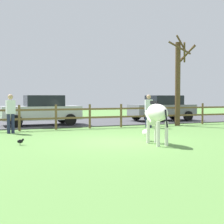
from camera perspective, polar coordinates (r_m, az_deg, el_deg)
The scene contains 10 objects.
ground_plane at distance 11.62m, azimuth 1.18°, elevation -5.03°, with size 60.00×60.00×0.00m, color #5B8C42.
parking_asphalt at distance 20.44m, azimuth -9.30°, elevation -1.67°, with size 28.00×7.40×0.05m, color #47474C.
paddock_fence at distance 16.19m, azimuth -6.55°, elevation -0.51°, with size 21.72×0.11×1.17m.
bare_tree at distance 18.32m, azimuth 11.15°, elevation 5.44°, with size 1.56×1.56×4.73m.
zebra at distance 11.01m, azimuth 7.42°, elevation -0.64°, with size 0.60×1.94×1.41m.
crow_on_grass at distance 11.20m, azimuth -15.16°, elevation -4.76°, with size 0.21×0.10×0.20m.
parked_car_grey at distance 21.21m, azimuth 8.49°, elevation 0.70°, with size 4.01×1.89×1.56m.
parked_car_silver at distance 18.04m, azimuth -11.75°, elevation 0.34°, with size 4.00×1.89×1.56m.
visitor_left_of_tree at distance 14.76m, azimuth -16.71°, elevation 0.03°, with size 0.39×0.28×1.64m.
visitor_right_of_tree at distance 16.84m, azimuth 6.19°, elevation 0.43°, with size 0.41×0.31×1.64m.
Camera 1 is at (-4.60, -10.55, 1.55)m, focal length 54.31 mm.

